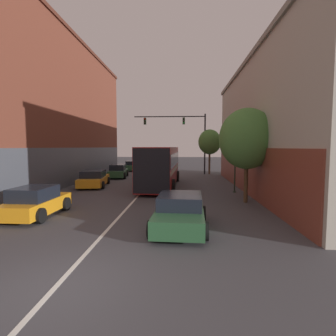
% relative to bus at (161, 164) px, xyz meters
% --- Properties ---
extents(ground_plane, '(160.00, 160.00, 0.00)m').
position_rel_bus_xyz_m(ground_plane, '(-1.14, -15.79, -1.83)').
color(ground_plane, '#424247').
extents(lane_center_line, '(0.14, 41.84, 0.01)m').
position_rel_bus_xyz_m(lane_center_line, '(-1.14, -0.87, -1.82)').
color(lane_center_line, silver).
rests_on(lane_center_line, ground_plane).
extents(building_left_brick, '(6.65, 27.70, 13.17)m').
position_rel_bus_xyz_m(building_left_brick, '(-10.81, 2.28, 4.87)').
color(building_left_brick, brown).
rests_on(building_left_brick, ground_plane).
extents(building_right_storefront, '(7.91, 22.73, 9.49)m').
position_rel_bus_xyz_m(building_right_storefront, '(10.13, -1.89, 3.04)').
color(building_right_storefront, '#B7B2A3').
rests_on(building_right_storefront, ground_plane).
extents(bus, '(3.01, 10.37, 3.25)m').
position_rel_bus_xyz_m(bus, '(0.00, 0.00, 0.00)').
color(bus, maroon).
rests_on(bus, ground_plane).
extents(hatchback_foreground, '(2.29, 4.13, 1.35)m').
position_rel_bus_xyz_m(hatchback_foreground, '(1.71, -11.16, -1.18)').
color(hatchback_foreground, '#285633').
rests_on(hatchback_foreground, ground_plane).
extents(parked_car_left_near, '(2.55, 4.87, 1.35)m').
position_rel_bus_xyz_m(parked_car_left_near, '(-5.52, -0.31, -1.19)').
color(parked_car_left_near, orange).
rests_on(parked_car_left_near, ground_plane).
extents(parked_car_left_mid, '(2.21, 4.29, 1.42)m').
position_rel_bus_xyz_m(parked_car_left_mid, '(-5.06, 6.00, -1.15)').
color(parked_car_left_mid, '#285633').
rests_on(parked_car_left_mid, ground_plane).
extents(parked_car_left_far, '(2.59, 4.71, 1.33)m').
position_rel_bus_xyz_m(parked_car_left_far, '(-5.18, 14.70, -1.19)').
color(parked_car_left_far, '#285633').
rests_on(parked_car_left_far, ground_plane).
extents(parked_car_left_distant, '(2.01, 3.87, 1.41)m').
position_rel_bus_xyz_m(parked_car_left_distant, '(-5.08, -9.69, -1.16)').
color(parked_car_left_distant, orange).
rests_on(parked_car_left_distant, ground_plane).
extents(traffic_signal_gantry, '(8.54, 0.36, 7.18)m').
position_rel_bus_xyz_m(traffic_signal_gantry, '(2.05, 10.04, 3.36)').
color(traffic_signal_gantry, black).
rests_on(traffic_signal_gantry, ground_plane).
extents(street_lamp, '(0.36, 0.36, 3.93)m').
position_rel_bus_xyz_m(street_lamp, '(5.57, -2.59, 0.70)').
color(street_lamp, '#233323').
rests_on(street_lamp, ground_plane).
extents(street_tree_near, '(3.21, 2.88, 5.50)m').
position_rel_bus_xyz_m(street_tree_near, '(5.53, -6.03, 1.90)').
color(street_tree_near, '#4C3823').
rests_on(street_tree_near, ground_plane).
extents(street_tree_far, '(2.70, 2.43, 5.36)m').
position_rel_bus_xyz_m(street_tree_far, '(5.05, 10.14, 2.03)').
color(street_tree_far, brown).
rests_on(street_tree_far, ground_plane).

